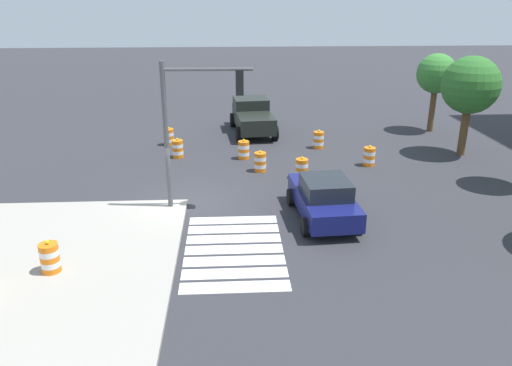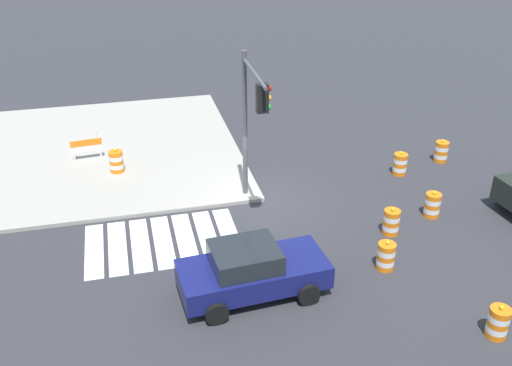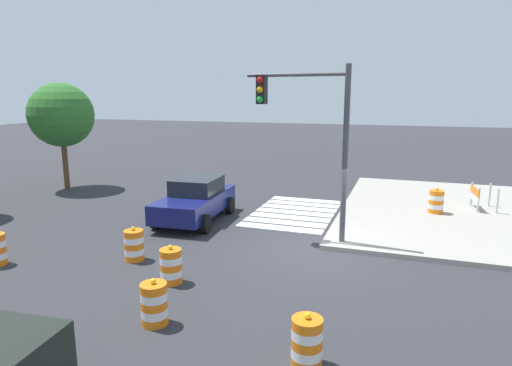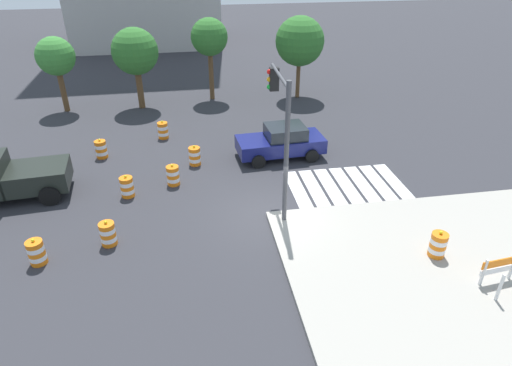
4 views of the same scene
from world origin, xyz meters
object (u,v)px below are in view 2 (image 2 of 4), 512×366
Objects in this scene: traffic_barrel_near_corner at (391,222)px; traffic_light_pole at (252,111)px; sports_car at (251,270)px; traffic_barrel_crosswalk_end at (498,322)px; traffic_barrel_lane_center at (432,205)px; traffic_barrel_opposite_curb at (441,152)px; traffic_barrel_median_near at (400,164)px; traffic_barrel_on_sidewalk at (116,161)px; construction_barricade at (86,145)px; traffic_barrel_median_far at (386,256)px.

traffic_light_pole reaches higher than traffic_barrel_near_corner.
sports_car is 4.33× the size of traffic_barrel_crosswalk_end.
traffic_barrel_lane_center is 1.00× the size of traffic_barrel_opposite_curb.
traffic_barrel_median_near is 0.19× the size of traffic_light_pole.
traffic_barrel_near_corner is 1.00× the size of traffic_barrel_opposite_curb.
traffic_light_pole is (-4.69, 4.16, 3.31)m from traffic_barrel_on_sidewalk.
traffic_barrel_opposite_curb is at bearing 171.51° from traffic_barrel_on_sidewalk.
traffic_barrel_crosswalk_end is 17.40m from construction_barricade.
traffic_barrel_lane_center is 12.45m from traffic_barrel_on_sidewalk.
traffic_barrel_on_sidewalk is (11.26, -2.71, 0.15)m from traffic_barrel_median_near.
traffic_light_pole is at bearing 13.63° from traffic_barrel_opposite_curb.
traffic_barrel_near_corner and traffic_barrel_opposite_curb have the same top height.
construction_barricade reaches higher than traffic_barrel_lane_center.
traffic_barrel_crosswalk_end is (-0.54, 5.31, 0.00)m from traffic_barrel_near_corner.
traffic_barrel_crosswalk_end is 3.84m from traffic_barrel_median_far.
traffic_barrel_opposite_curb is at bearing 165.93° from construction_barricade.
traffic_barrel_median_near is at bearing -141.83° from sports_car.
traffic_barrel_median_near is (-2.32, -4.05, 0.00)m from traffic_barrel_near_corner.
traffic_barrel_on_sidewalk is (7.90, -8.57, 0.15)m from traffic_barrel_median_far.
traffic_barrel_on_sidewalk is (10.88, -6.05, 0.15)m from traffic_barrel_lane_center.
construction_barricade is (10.68, -13.73, 0.27)m from traffic_barrel_crosswalk_end.
traffic_barrel_near_corner is 1.00× the size of traffic_barrel_crosswalk_end.
traffic_barrel_median_far is at bearing 60.13° from traffic_barrel_near_corner.
sports_car is 3.38× the size of construction_barricade.
traffic_light_pole is (4.80, -7.90, 3.46)m from traffic_barrel_crosswalk_end.
construction_barricade is at bearing -14.07° from traffic_barrel_opposite_curb.
traffic_barrel_crosswalk_end is at bearing 150.82° from sports_car.
traffic_barrel_on_sidewalk is at bearing -47.30° from traffic_barrel_median_far.
traffic_light_pole is (-1.12, -4.60, 3.10)m from sports_car.
traffic_barrel_crosswalk_end is at bearing 76.93° from traffic_barrel_lane_center.
traffic_barrel_median_near is 13.20m from construction_barricade.
traffic_barrel_on_sidewalk reaches higher than traffic_barrel_lane_center.
traffic_barrel_median_far is 0.78× the size of construction_barricade.
sports_car reaches higher than construction_barricade.
traffic_barrel_on_sidewalk is at bearing 125.57° from construction_barricade.
traffic_light_pole is (4.26, -2.59, 3.46)m from traffic_barrel_near_corner.
traffic_barrel_lane_center is (-1.40, -6.02, 0.00)m from traffic_barrel_crosswalk_end.
traffic_barrel_near_corner is 1.00× the size of traffic_barrel_median_near.
construction_barricade reaches higher than traffic_barrel_median_near.
traffic_barrel_lane_center is 14.33m from construction_barricade.
traffic_barrel_opposite_curb is 9.72m from traffic_light_pole.
traffic_barrel_median_near is (-7.70, -6.05, -0.36)m from sports_car.
traffic_barrel_median_near is at bearing -167.56° from traffic_light_pole.
traffic_barrel_crosswalk_end is 0.78× the size of construction_barricade.
traffic_barrel_lane_center is (0.38, 3.34, 0.00)m from traffic_barrel_median_near.
sports_car reaches higher than traffic_barrel_median_far.
traffic_barrel_median_far and traffic_barrel_opposite_curb have the same top height.
traffic_barrel_median_far is (-4.34, -0.19, -0.36)m from sports_car.
traffic_barrel_opposite_curb is at bearing -130.60° from traffic_barrel_median_far.
traffic_light_pole is at bearing -103.72° from sports_car.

